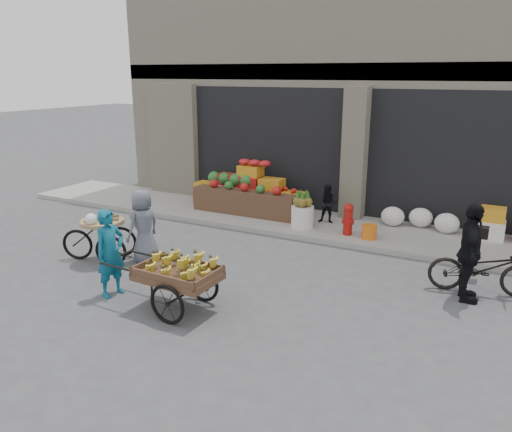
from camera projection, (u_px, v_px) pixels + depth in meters
The scene contains 15 objects.
ground at pixel (260, 298), 8.23m from camera, with size 80.00×80.00×0.00m, color #424244.
sidewalk at pixel (340, 228), 11.71m from camera, with size 18.00×2.20×0.12m, color gray.
building at pixel (390, 80), 14.14m from camera, with size 14.00×6.45×7.00m.
fruit_display at pixel (252, 189), 12.88m from camera, with size 3.10×1.12×1.24m.
pineapple_bin at pixel (302, 217), 11.53m from camera, with size 0.52×0.52×0.50m, color silver.
fire_hydrant at pixel (348, 218), 10.96m from camera, with size 0.22×0.22×0.71m.
orange_bucket at pixel (369, 232), 10.76m from camera, with size 0.32×0.32×0.30m, color orange.
right_bay_goods at pixel (463, 222), 10.96m from camera, with size 3.35×0.60×0.70m.
seated_person at pixel (328, 204), 11.80m from camera, with size 0.45×0.35×0.93m, color black.
banana_cart at pixel (175, 271), 7.66m from camera, with size 2.14×0.96×0.88m.
vendor_woman at pixel (110, 253), 8.16m from camera, with size 0.54×0.35×1.48m, color #0F5A78.
tricycle_cart at pixel (103, 233), 9.71m from camera, with size 1.45×1.08×0.95m.
vendor_grey at pixel (143, 226), 9.67m from camera, with size 0.70×0.46×1.44m, color slate.
bicycle at pixel (483, 268), 8.29m from camera, with size 0.60×1.72×0.90m, color black.
cyclist at pixel (470, 253), 7.94m from camera, with size 0.96×0.40×1.63m, color black.
Camera 1 is at (3.43, -6.71, 3.58)m, focal length 35.00 mm.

